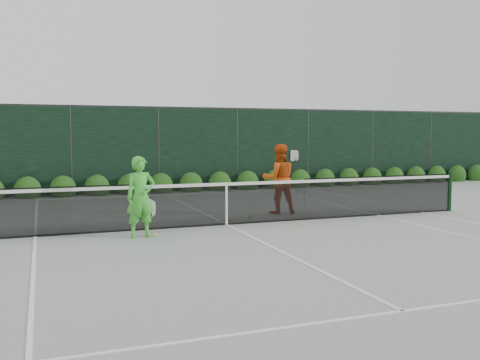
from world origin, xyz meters
name	(u,v)px	position (x,y,z in m)	size (l,w,h in m)	color
ground	(227,225)	(0.00, 0.00, 0.00)	(80.00, 80.00, 0.00)	gray
tennis_net	(225,202)	(-0.02, 0.00, 0.53)	(12.90, 0.10, 1.07)	black
player_woman	(141,197)	(-2.09, -0.77, 0.82)	(0.66, 0.48, 1.64)	green
player_man	(279,179)	(1.87, 1.20, 0.91)	(0.98, 0.82, 1.83)	#D14D11
court_lines	(227,225)	(0.00, 0.00, 0.01)	(11.03, 23.83, 0.01)	white
windscreen_fence	(275,166)	(0.00, -2.71, 1.51)	(32.00, 21.07, 3.06)	black
hedge_row	(161,186)	(0.00, 7.15, 0.23)	(31.66, 0.65, 0.94)	#16390F
tennis_balls	(219,224)	(-0.17, 0.02, 0.03)	(3.52, 1.59, 0.07)	#E4F436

